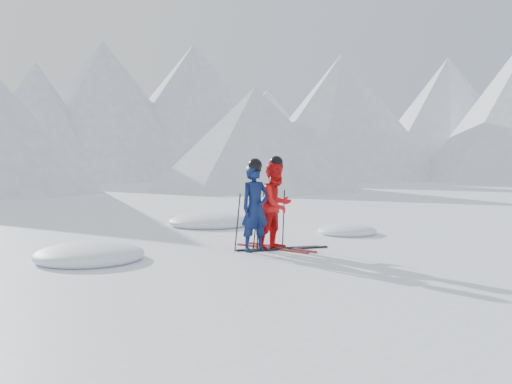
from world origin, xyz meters
TOP-DOWN VIEW (x-y plane):
  - ground at (0.00, 0.00)m, footprint 160.00×160.00m
  - mountain_range at (5.71, 35.31)m, footprint 106.15×62.94m
  - skier_blue at (-2.13, 0.16)m, footprint 0.61×0.41m
  - skier_red at (-1.60, 0.20)m, footprint 0.95×0.81m
  - pole_blue_left at (-2.43, 0.31)m, footprint 0.11×0.08m
  - pole_blue_right at (-1.88, 0.41)m, footprint 0.11×0.07m
  - pole_red_left at (-1.90, 0.45)m, footprint 0.11×0.09m
  - pole_red_right at (-1.30, 0.35)m, footprint 0.11×0.08m
  - ski_worn_left at (-1.72, 0.20)m, footprint 0.52×1.67m
  - ski_worn_right at (-1.48, 0.20)m, footprint 0.41×1.69m
  - ski_loose_a at (-1.61, 0.12)m, footprint 1.64×0.62m
  - ski_loose_b at (-1.51, -0.03)m, footprint 1.66×0.56m
  - snow_lumps at (-1.85, 2.78)m, footprint 7.72×5.30m

SIDE VIEW (x-z plane):
  - ground at x=0.00m, z-range 0.00..0.00m
  - snow_lumps at x=-1.85m, z-range -0.24..0.24m
  - ski_worn_left at x=-1.72m, z-range 0.00..0.03m
  - ski_worn_right at x=-1.48m, z-range 0.00..0.03m
  - ski_loose_a at x=-1.61m, z-range 0.00..0.03m
  - ski_loose_b at x=-1.51m, z-range 0.00..0.03m
  - pole_blue_left at x=-2.43m, z-range 0.00..1.10m
  - pole_blue_right at x=-1.88m, z-range 0.00..1.10m
  - pole_red_left at x=-1.90m, z-range 0.00..1.13m
  - pole_red_right at x=-1.30m, z-range 0.00..1.13m
  - skier_blue at x=-2.13m, z-range 0.00..1.65m
  - skier_red at x=-1.60m, z-range 0.00..1.70m
  - mountain_range at x=5.71m, z-range -1.04..14.49m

